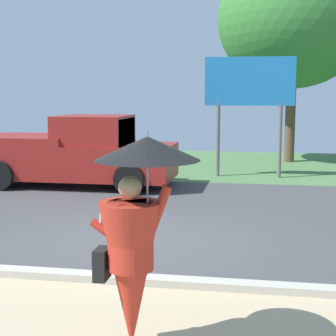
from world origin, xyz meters
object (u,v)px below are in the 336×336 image
object	(u,v)px
roadside_billboard	(250,90)
pickup_truck	(77,153)
tree_right_mid	(293,19)
monk_pedestrian	(134,239)

from	to	relation	value
roadside_billboard	pickup_truck	bearing A→B (deg)	-152.47
pickup_truck	roadside_billboard	size ratio (longest dim) A/B	1.49
pickup_truck	roadside_billboard	world-z (taller)	roadside_billboard
roadside_billboard	tree_right_mid	size ratio (longest dim) A/B	0.47
monk_pedestrian	tree_right_mid	xyz separation A→B (m)	(2.17, 14.82, 3.92)
monk_pedestrian	tree_right_mid	size ratio (longest dim) A/B	0.29
pickup_truck	tree_right_mid	distance (m)	9.43
monk_pedestrian	tree_right_mid	world-z (taller)	tree_right_mid
monk_pedestrian	tree_right_mid	distance (m)	15.48
pickup_truck	monk_pedestrian	bearing A→B (deg)	-66.68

